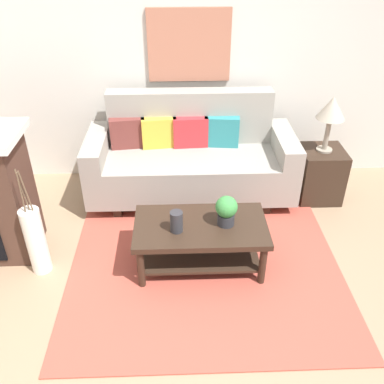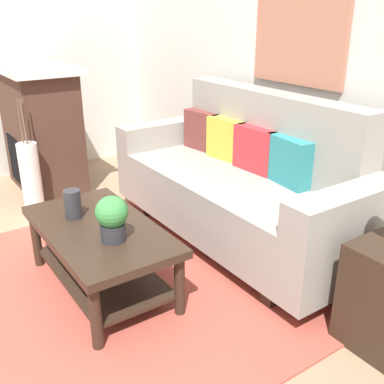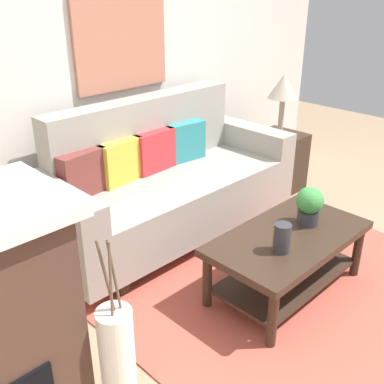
% 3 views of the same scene
% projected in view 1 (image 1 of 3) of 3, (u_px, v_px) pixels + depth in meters
% --- Properties ---
extents(ground_plane, '(9.01, 9.01, 0.00)m').
position_uv_depth(ground_plane, '(209.00, 305.00, 3.29)').
color(ground_plane, '#9E7F60').
extents(wall_back, '(5.01, 0.10, 2.70)m').
position_uv_depth(wall_back, '(197.00, 56.00, 4.36)').
color(wall_back, silver).
rests_on(wall_back, ground_plane).
extents(area_rug, '(2.32, 2.19, 0.01)m').
position_uv_depth(area_rug, '(205.00, 261.00, 3.71)').
color(area_rug, '#B24C3D').
rests_on(area_rug, ground_plane).
extents(couch, '(2.11, 0.84, 1.08)m').
position_uv_depth(couch, '(191.00, 159.00, 4.41)').
color(couch, gray).
rests_on(couch, ground_plane).
extents(throw_pillow_maroon, '(0.37, 0.16, 0.32)m').
position_uv_depth(throw_pillow_maroon, '(128.00, 133.00, 4.36)').
color(throw_pillow_maroon, brown).
rests_on(throw_pillow_maroon, couch).
extents(throw_pillow_mustard, '(0.37, 0.16, 0.32)m').
position_uv_depth(throw_pillow_mustard, '(159.00, 133.00, 4.37)').
color(throw_pillow_mustard, gold).
rests_on(throw_pillow_mustard, couch).
extents(throw_pillow_crimson, '(0.37, 0.14, 0.32)m').
position_uv_depth(throw_pillow_crimson, '(190.00, 132.00, 4.38)').
color(throw_pillow_crimson, red).
rests_on(throw_pillow_crimson, couch).
extents(throw_pillow_teal, '(0.37, 0.16, 0.32)m').
position_uv_depth(throw_pillow_teal, '(222.00, 132.00, 4.39)').
color(throw_pillow_teal, teal).
rests_on(throw_pillow_teal, couch).
extents(coffee_table, '(1.10, 0.60, 0.43)m').
position_uv_depth(coffee_table, '(200.00, 235.00, 3.52)').
color(coffee_table, '#332319').
rests_on(coffee_table, ground_plane).
extents(tabletop_vase, '(0.10, 0.10, 0.18)m').
position_uv_depth(tabletop_vase, '(176.00, 222.00, 3.34)').
color(tabletop_vase, '#2D2D33').
rests_on(tabletop_vase, coffee_table).
extents(potted_plant_tabletop, '(0.18, 0.18, 0.26)m').
position_uv_depth(potted_plant_tabletop, '(226.00, 210.00, 3.39)').
color(potted_plant_tabletop, '#2D2D33').
rests_on(potted_plant_tabletop, coffee_table).
extents(side_table, '(0.44, 0.44, 0.56)m').
position_uv_depth(side_table, '(319.00, 174.00, 4.44)').
color(side_table, '#332319').
rests_on(side_table, ground_plane).
extents(table_lamp, '(0.28, 0.28, 0.57)m').
position_uv_depth(table_lamp, '(332.00, 110.00, 4.05)').
color(table_lamp, gray).
rests_on(table_lamp, side_table).
extents(floor_vase, '(0.16, 0.16, 0.62)m').
position_uv_depth(floor_vase, '(36.00, 241.00, 3.47)').
color(floor_vase, white).
rests_on(floor_vase, ground_plane).
extents(floor_vase_branch_a, '(0.05, 0.01, 0.36)m').
position_uv_depth(floor_vase_branch_a, '(26.00, 191.00, 3.20)').
color(floor_vase_branch_a, brown).
rests_on(floor_vase_branch_a, floor_vase).
extents(floor_vase_branch_b, '(0.05, 0.03, 0.36)m').
position_uv_depth(floor_vase_branch_b, '(22.00, 190.00, 3.22)').
color(floor_vase_branch_b, brown).
rests_on(floor_vase_branch_b, floor_vase).
extents(floor_vase_branch_c, '(0.02, 0.02, 0.36)m').
position_uv_depth(floor_vase_branch_c, '(21.00, 193.00, 3.19)').
color(floor_vase_branch_c, brown).
rests_on(floor_vase_branch_c, floor_vase).
extents(framed_painting, '(0.84, 0.03, 0.72)m').
position_uv_depth(framed_painting, '(189.00, 45.00, 4.23)').
color(framed_painting, '#B77056').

